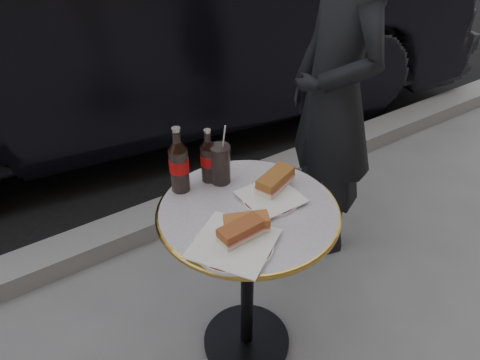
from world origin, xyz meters
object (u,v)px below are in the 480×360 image
bistro_table (247,283)px  cola_glass (220,164)px  pedestrian (335,96)px  plate_left (234,245)px  parked_car (141,16)px  plate_right (271,198)px  cola_bottle_left (179,160)px  cola_bottle_right (208,155)px

bistro_table → cola_glass: (0.01, 0.19, 0.44)m
cola_glass → pedestrian: (0.72, 0.18, 0.00)m
plate_left → pedestrian: size_ratio=0.15×
bistro_table → parked_car: bearing=75.7°
plate_right → parked_car: (0.44, 2.08, 0.05)m
cola_bottle_left → plate_right: bearing=-44.5°
cola_bottle_right → parked_car: bearing=73.4°
bistro_table → plate_left: size_ratio=3.00×
plate_right → cola_bottle_right: cola_bottle_right is taller
plate_left → cola_bottle_right: size_ratio=1.18×
plate_right → cola_glass: size_ratio=1.31×
cola_bottle_right → pedestrian: pedestrian is taller
cola_glass → pedestrian: 0.74m
plate_right → cola_glass: bearing=114.7°
cola_glass → parked_car: 1.96m
plate_left → pedestrian: pedestrian is taller
cola_bottle_left → bistro_table: bearing=-58.4°
cola_bottle_left → cola_glass: 0.16m
bistro_table → plate_right: 0.38m
plate_left → cola_bottle_right: cola_bottle_right is taller
plate_right → parked_car: parked_car is taller
plate_left → plate_right: plate_left is taller
cola_bottle_left → cola_bottle_right: bearing=-2.1°
cola_bottle_left → cola_bottle_right: (0.11, -0.00, -0.02)m
cola_bottle_left → cola_glass: bearing=-14.7°
cola_glass → parked_car: (0.52, 1.89, -0.02)m
plate_left → bistro_table: bearing=42.3°
cola_glass → parked_car: bearing=74.5°
plate_left → cola_bottle_left: bearing=89.1°
cola_bottle_left → pedestrian: (0.86, 0.15, -0.05)m
pedestrian → cola_bottle_right: bearing=-64.4°
parked_car → cola_bottle_right: bearing=171.1°
bistro_table → parked_car: 2.19m
bistro_table → cola_glass: cola_glass is taller
parked_car → pedestrian: (0.19, -1.71, 0.02)m
cola_glass → plate_right: bearing=-65.3°
cola_glass → pedestrian: size_ratio=0.09×
cola_glass → pedestrian: bearing=14.4°
plate_left → cola_glass: size_ratio=1.62×
bistro_table → cola_glass: 0.48m
cola_bottle_left → plate_left: bearing=-90.9°
plate_left → cola_glass: bearing=64.8°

